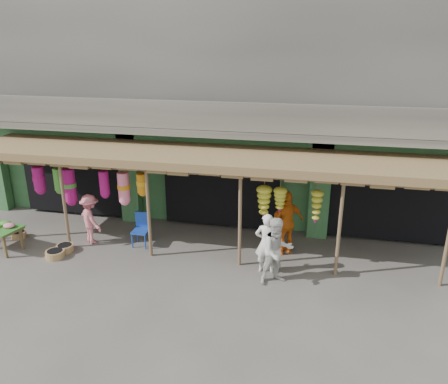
% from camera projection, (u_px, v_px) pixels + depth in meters
% --- Properties ---
extents(ground, '(80.00, 80.00, 0.00)m').
position_uv_depth(ground, '(205.00, 257.00, 12.08)').
color(ground, '#514C47').
rests_on(ground, ground).
extents(building, '(16.40, 6.80, 7.00)m').
position_uv_depth(building, '(238.00, 108.00, 15.43)').
color(building, gray).
rests_on(building, ground).
extents(awning, '(14.00, 2.70, 2.79)m').
position_uv_depth(awning, '(206.00, 160.00, 11.98)').
color(awning, brown).
rests_on(awning, ground).
extents(blue_chair, '(0.46, 0.48, 0.97)m').
position_uv_depth(blue_chair, '(142.00, 227.00, 12.68)').
color(blue_chair, '#193FA8').
rests_on(blue_chair, ground).
extents(basket_left, '(0.54, 0.54, 0.20)m').
position_uv_depth(basket_left, '(65.00, 248.00, 12.39)').
color(basket_left, olive).
rests_on(basket_left, ground).
extents(basket_mid, '(0.66, 0.66, 0.20)m').
position_uv_depth(basket_mid, '(55.00, 254.00, 12.06)').
color(basket_mid, olive).
rests_on(basket_mid, ground).
extents(basket_right, '(0.52, 0.52, 0.20)m').
position_uv_depth(basket_right, '(19.00, 235.00, 13.24)').
color(basket_right, olive).
rests_on(basket_right, ground).
extents(person_front, '(0.61, 0.41, 1.62)m').
position_uv_depth(person_front, '(267.00, 243.00, 11.09)').
color(person_front, white).
rests_on(person_front, ground).
extents(person_right, '(1.04, 0.97, 1.71)m').
position_uv_depth(person_right, '(277.00, 251.00, 10.60)').
color(person_right, beige).
rests_on(person_right, ground).
extents(person_vendor, '(1.13, 1.04, 1.85)m').
position_uv_depth(person_vendor, '(286.00, 223.00, 12.03)').
color(person_vendor, orange).
rests_on(person_vendor, ground).
extents(person_shopper, '(1.11, 1.01, 1.49)m').
position_uv_depth(person_shopper, '(91.00, 219.00, 12.73)').
color(person_shopper, '#DF767E').
rests_on(person_shopper, ground).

